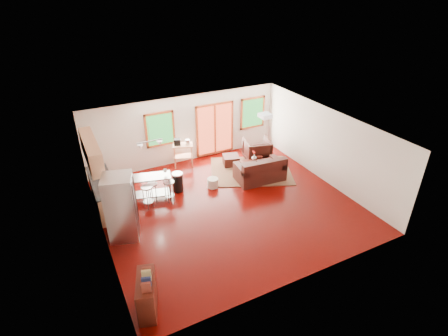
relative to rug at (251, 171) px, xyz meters
name	(u,v)px	position (x,y,z in m)	size (l,w,h in m)	color
floor	(228,206)	(-1.77, -1.60, -0.02)	(7.50, 7.00, 0.02)	#3B0200
ceiling	(229,129)	(-1.77, -1.60, 2.60)	(7.50, 7.00, 0.02)	silver
back_wall	(186,129)	(-1.77, 1.91, 1.29)	(7.50, 0.02, 2.60)	beige
left_wall	(98,201)	(-5.53, -1.60, 1.29)	(0.02, 7.00, 2.60)	beige
right_wall	(326,145)	(1.99, -1.60, 1.29)	(0.02, 7.00, 2.60)	beige
front_wall	(302,238)	(-1.77, -5.11, 1.29)	(7.50, 0.02, 2.60)	beige
window_left	(160,129)	(-2.77, 1.86, 1.49)	(1.10, 0.05, 1.30)	#1B5220
french_doors	(215,129)	(-0.57, 1.86, 1.09)	(1.60, 0.05, 2.10)	#AA3C22
window_right	(253,113)	(1.13, 1.86, 1.49)	(1.10, 0.05, 1.30)	#1B5220
rug	(251,171)	(0.00, 0.00, 0.00)	(2.91, 2.24, 0.03)	#4D603A
loveseat	(260,171)	(-0.04, -0.71, 0.34)	(1.74, 1.08, 0.89)	black
coffee_table	(253,162)	(0.12, 0.06, 0.29)	(0.90, 0.56, 0.36)	#3B1009
armchair	(257,149)	(0.64, 0.64, 0.47)	(0.95, 0.89, 0.97)	black
ottoman	(231,160)	(-0.43, 0.76, 0.18)	(0.58, 0.58, 0.39)	black
pouf	(213,183)	(-1.73, -0.38, 0.15)	(0.38, 0.38, 0.33)	beige
vase	(254,157)	(0.18, 0.08, 0.51)	(0.25, 0.26, 0.34)	silver
book	(257,153)	(0.38, 0.23, 0.53)	(0.21, 0.03, 0.29)	maroon
cabinets	(100,181)	(-5.26, 0.10, 0.91)	(0.64, 2.24, 2.30)	tan
refrigerator	(121,208)	(-4.99, -1.62, 0.94)	(0.94, 0.93, 1.90)	#B7BABC
island	(149,184)	(-3.85, -0.18, 0.58)	(1.46, 0.86, 0.86)	#B7BABC
cup	(165,170)	(-3.33, -0.30, 1.00)	(0.12, 0.09, 0.12)	silver
bar_stool_a	(147,192)	(-4.03, -0.58, 0.55)	(0.47, 0.47, 0.76)	#B7BABC
bar_stool_b	(153,188)	(-3.80, -0.34, 0.49)	(0.39, 0.39, 0.68)	#B7BABC
bar_stool_c	(169,187)	(-3.33, -0.54, 0.53)	(0.40, 0.40, 0.73)	#B7BABC
trash_can	(178,182)	(-2.87, -0.06, 0.32)	(0.36, 0.36, 0.67)	black
kitchen_cart	(182,148)	(-2.09, 1.51, 0.76)	(0.86, 0.70, 1.13)	tan
bookshelf	(147,294)	(-5.12, -4.30, 0.42)	(0.64, 1.01, 1.11)	#3B1009
ceiling_flush	(265,116)	(-0.17, -1.00, 2.52)	(0.35, 0.35, 0.12)	white
pendant_light	(150,144)	(-3.67, -0.10, 1.88)	(0.80, 0.18, 0.79)	gray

